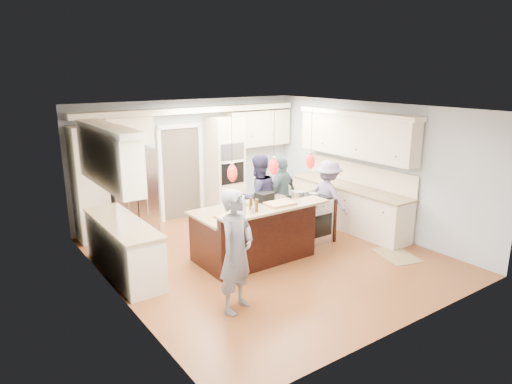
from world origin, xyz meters
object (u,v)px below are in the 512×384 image
island_range (309,219)px  person_bar_end (236,251)px  refrigerator (131,191)px  person_far_left (258,197)px  kitchen_island (254,233)px

island_range → person_bar_end: (-2.66, -1.45, 0.43)m
refrigerator → person_far_left: refrigerator is taller
refrigerator → kitchen_island: size_ratio=0.86×
refrigerator → island_range: size_ratio=1.96×
island_range → person_bar_end: person_bar_end is taller
kitchen_island → person_bar_end: bearing=-132.3°
island_range → kitchen_island: bearing=-176.9°
island_range → refrigerator: bearing=137.4°
island_range → person_far_left: size_ratio=0.53×
refrigerator → person_far_left: size_ratio=1.04×
refrigerator → person_bar_end: (0.05, -3.94, -0.01)m
person_bar_end → person_far_left: person_bar_end is taller
person_far_left → kitchen_island: bearing=54.8°
refrigerator → person_bar_end: bearing=-89.2°
person_far_left → person_bar_end: bearing=53.2°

